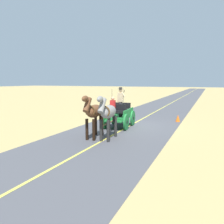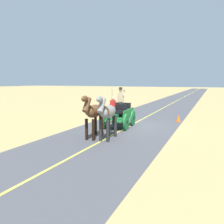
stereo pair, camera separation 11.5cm
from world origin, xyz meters
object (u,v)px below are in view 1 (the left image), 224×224
object	(u,v)px
horse_off_side	(94,112)
traffic_cone	(178,118)
horse_drawn_carriage	(119,114)
horse_near_side	(108,113)

from	to	relation	value
horse_off_side	traffic_cone	world-z (taller)	horse_off_side
traffic_cone	horse_drawn_carriage	bearing A→B (deg)	47.80
horse_off_side	traffic_cone	size ratio (longest dim) A/B	4.42
horse_drawn_carriage	horse_near_side	bearing A→B (deg)	101.20
horse_drawn_carriage	horse_near_side	world-z (taller)	horse_drawn_carriage
horse_drawn_carriage	traffic_cone	distance (m)	4.66
traffic_cone	horse_near_side	bearing A→B (deg)	68.62
horse_off_side	horse_near_side	bearing A→B (deg)	-175.82
horse_drawn_carriage	horse_off_side	bearing A→B (deg)	87.08
horse_drawn_carriage	horse_off_side	xyz separation A→B (m)	(0.16, 3.05, 0.51)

